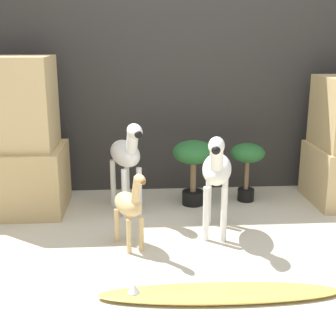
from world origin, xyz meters
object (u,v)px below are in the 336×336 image
giraffe_figurine (129,205)px  potted_palm_back (247,159)px  potted_palm_front (193,159)px  zebra_right (217,171)px  zebra_left (126,155)px  surfboard (218,293)px

giraffe_figurine → potted_palm_back: 1.27m
giraffe_figurine → potted_palm_front: giraffe_figurine is taller
zebra_right → zebra_left: (-0.61, 0.49, 0.00)m
zebra_right → surfboard: zebra_right is taller
giraffe_figurine → potted_palm_back: giraffe_figurine is taller
giraffe_figurine → potted_palm_front: (0.50, 0.78, 0.09)m
zebra_left → zebra_right: bearing=-38.7°
giraffe_figurine → surfboard: (0.47, -0.64, -0.27)m
zebra_left → potted_palm_back: (0.98, 0.18, -0.10)m
zebra_right → surfboard: size_ratio=0.56×
giraffe_figurine → zebra_left: bearing=92.2°
potted_palm_front → potted_palm_back: bearing=7.5°
surfboard → zebra_right: bearing=81.8°
zebra_left → potted_palm_front: zebra_left is taller
giraffe_figurine → potted_palm_back: size_ratio=1.10×
zebra_right → potted_palm_back: zebra_right is taller
potted_palm_back → zebra_left: bearing=-169.8°
giraffe_figurine → zebra_right: bearing=16.4°
potted_palm_back → surfboard: size_ratio=0.38×
zebra_right → giraffe_figurine: size_ratio=1.36×
potted_palm_front → zebra_right: bearing=-82.3°
zebra_right → giraffe_figurine: bearing=-163.6°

